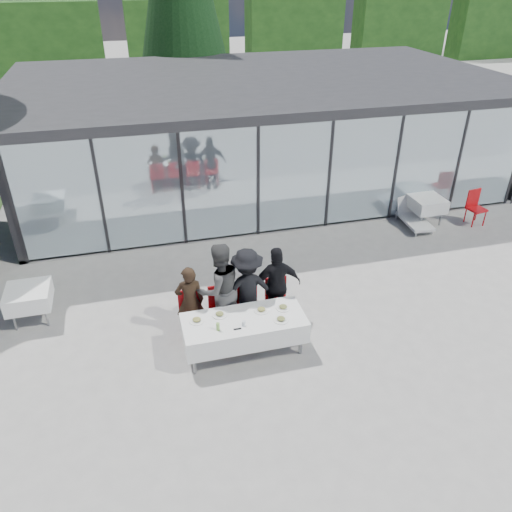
{
  "coord_description": "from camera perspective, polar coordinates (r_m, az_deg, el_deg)",
  "views": [
    {
      "loc": [
        -2.06,
        -7.5,
        6.36
      ],
      "look_at": [
        0.23,
        1.2,
        1.06
      ],
      "focal_mm": 35.0,
      "sensor_mm": 36.0,
      "label": 1
    }
  ],
  "objects": [
    {
      "name": "ground",
      "position": [
        10.04,
        0.47,
        -8.79
      ],
      "size": [
        90.0,
        90.0,
        0.0
      ],
      "primitive_type": "plane",
      "color": "#989590",
      "rests_on": "ground"
    },
    {
      "name": "pavilion",
      "position": [
        16.72,
        -0.23,
        15.9
      ],
      "size": [
        14.8,
        8.8,
        3.44
      ],
      "color": "gray",
      "rests_on": "ground"
    },
    {
      "name": "treeline",
      "position": [
        35.74,
        -15.84,
        22.79
      ],
      "size": [
        62.5,
        2.0,
        4.4
      ],
      "color": "#183D13",
      "rests_on": "ground"
    },
    {
      "name": "dining_table",
      "position": [
        9.31,
        -1.38,
        -8.23
      ],
      "size": [
        2.26,
        0.96,
        0.75
      ],
      "color": "white",
      "rests_on": "ground"
    },
    {
      "name": "diner_a",
      "position": [
        9.67,
        -7.55,
        -5.16
      ],
      "size": [
        0.58,
        0.58,
        1.53
      ],
      "primitive_type": "imported",
      "rotation": [
        0.0,
        0.0,
        3.09
      ],
      "color": "black",
      "rests_on": "ground"
    },
    {
      "name": "diner_chair_a",
      "position": [
        9.78,
        -7.44,
        -6.33
      ],
      "size": [
        0.44,
        0.44,
        0.97
      ],
      "color": "#B20B0F",
      "rests_on": "ground"
    },
    {
      "name": "diner_b",
      "position": [
        9.63,
        -4.2,
        -3.76
      ],
      "size": [
        1.14,
        1.14,
        1.91
      ],
      "primitive_type": "imported",
      "rotation": [
        0.0,
        0.0,
        3.42
      ],
      "color": "#464646",
      "rests_on": "ground"
    },
    {
      "name": "diner_chair_b",
      "position": [
        9.85,
        -4.08,
        -5.85
      ],
      "size": [
        0.44,
        0.44,
        0.97
      ],
      "color": "#B20B0F",
      "rests_on": "ground"
    },
    {
      "name": "diner_c",
      "position": [
        9.77,
        -1.02,
        -3.76
      ],
      "size": [
        1.14,
        1.14,
        1.72
      ],
      "primitive_type": "imported",
      "rotation": [
        0.0,
        0.0,
        3.17
      ],
      "color": "black",
      "rests_on": "ground"
    },
    {
      "name": "diner_chair_c",
      "position": [
        9.93,
        -0.97,
        -5.38
      ],
      "size": [
        0.44,
        0.44,
        0.97
      ],
      "color": "#B20B0F",
      "rests_on": "ground"
    },
    {
      "name": "diner_d",
      "position": [
        9.92,
        2.4,
        -3.35
      ],
      "size": [
        0.99,
        0.99,
        1.68
      ],
      "primitive_type": "imported",
      "rotation": [
        0.0,
        0.0,
        3.14
      ],
      "color": "black",
      "rests_on": "ground"
    },
    {
      "name": "diner_chair_d",
      "position": [
        10.07,
        2.41,
        -4.86
      ],
      "size": [
        0.44,
        0.44,
        0.97
      ],
      "color": "#B20B0F",
      "rests_on": "ground"
    },
    {
      "name": "plate_a",
      "position": [
        9.17,
        -6.8,
        -7.29
      ],
      "size": [
        0.28,
        0.28,
        0.07
      ],
      "color": "white",
      "rests_on": "dining_table"
    },
    {
      "name": "plate_b",
      "position": [
        9.27,
        -4.17,
        -6.66
      ],
      "size": [
        0.28,
        0.28,
        0.07
      ],
      "color": "white",
      "rests_on": "dining_table"
    },
    {
      "name": "plate_c",
      "position": [
        9.35,
        0.62,
        -6.17
      ],
      "size": [
        0.28,
        0.28,
        0.07
      ],
      "color": "white",
      "rests_on": "dining_table"
    },
    {
      "name": "plate_d",
      "position": [
        9.43,
        3.12,
        -5.87
      ],
      "size": [
        0.28,
        0.28,
        0.07
      ],
      "color": "white",
      "rests_on": "dining_table"
    },
    {
      "name": "plate_extra",
      "position": [
        9.13,
        2.87,
        -7.24
      ],
      "size": [
        0.28,
        0.28,
        0.07
      ],
      "color": "white",
      "rests_on": "dining_table"
    },
    {
      "name": "juice_bottle",
      "position": [
        8.9,
        -4.37,
        -8.06
      ],
      "size": [
        0.06,
        0.06,
        0.15
      ],
      "primitive_type": "cylinder",
      "color": "#7EB44B",
      "rests_on": "dining_table"
    },
    {
      "name": "drinking_glasses",
      "position": [
        8.99,
        -1.39,
        -7.71
      ],
      "size": [
        0.07,
        0.07,
        0.1
      ],
      "color": "silver",
      "rests_on": "dining_table"
    },
    {
      "name": "folded_eyeglasses",
      "position": [
        8.94,
        -2.13,
        -8.33
      ],
      "size": [
        0.14,
        0.03,
        0.01
      ],
      "primitive_type": "cube",
      "color": "black",
      "rests_on": "dining_table"
    },
    {
      "name": "spare_table_left",
      "position": [
        11.07,
        -24.55,
        -4.27
      ],
      "size": [
        0.86,
        0.86,
        0.74
      ],
      "color": "white",
      "rests_on": "ground"
    },
    {
      "name": "spare_table_right",
      "position": [
        14.78,
        18.96,
        5.65
      ],
      "size": [
        0.86,
        0.86,
        0.74
      ],
      "color": "white",
      "rests_on": "ground"
    },
    {
      "name": "spare_chair_a",
      "position": [
        15.23,
        23.73,
        5.35
      ],
      "size": [
        0.51,
        0.51,
        0.97
      ],
      "color": "#B20B0F",
      "rests_on": "ground"
    },
    {
      "name": "spare_chair_b",
      "position": [
        14.6,
        12.12,
        6.3
      ],
      "size": [
        0.54,
        0.54,
        0.97
      ],
      "color": "#B20B0F",
      "rests_on": "ground"
    },
    {
      "name": "lounger",
      "position": [
        14.66,
        17.43,
        4.43
      ],
      "size": [
        0.69,
        1.37,
        0.72
      ],
      "color": "silver",
      "rests_on": "ground"
    }
  ]
}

